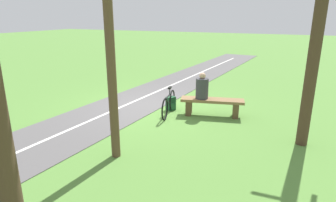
{
  "coord_description": "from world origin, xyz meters",
  "views": [
    {
      "loc": [
        -4.15,
        8.0,
        2.91
      ],
      "look_at": [
        -1.42,
        1.91,
        0.89
      ],
      "focal_mm": 30.65,
      "sensor_mm": 36.0,
      "label": 1
    }
  ],
  "objects_px": {
    "person_seated": "(202,88)",
    "tree_by_path": "(110,40)",
    "bench": "(212,104)",
    "tree_far_right": "(316,47)",
    "backpack": "(171,104)",
    "bicycle": "(169,104)"
  },
  "relations": [
    {
      "from": "person_seated",
      "to": "tree_by_path",
      "type": "xyz_separation_m",
      "value": [
        0.83,
        3.3,
        1.6
      ]
    },
    {
      "from": "bench",
      "to": "tree_by_path",
      "type": "height_order",
      "value": "tree_by_path"
    },
    {
      "from": "tree_far_right",
      "to": "tree_by_path",
      "type": "relative_size",
      "value": 0.9
    },
    {
      "from": "backpack",
      "to": "tree_by_path",
      "type": "distance_m",
      "value": 4.04
    },
    {
      "from": "bench",
      "to": "bicycle",
      "type": "relative_size",
      "value": 1.2
    },
    {
      "from": "backpack",
      "to": "tree_far_right",
      "type": "xyz_separation_m",
      "value": [
        -3.8,
        1.07,
        2.04
      ]
    },
    {
      "from": "tree_far_right",
      "to": "person_seated",
      "type": "bearing_deg",
      "value": -19.97
    },
    {
      "from": "bench",
      "to": "person_seated",
      "type": "height_order",
      "value": "person_seated"
    },
    {
      "from": "tree_by_path",
      "to": "tree_far_right",
      "type": "bearing_deg",
      "value": -147.53
    },
    {
      "from": "backpack",
      "to": "tree_by_path",
      "type": "height_order",
      "value": "tree_by_path"
    },
    {
      "from": "bench",
      "to": "person_seated",
      "type": "xyz_separation_m",
      "value": [
        0.31,
        0.07,
        0.49
      ]
    },
    {
      "from": "tree_by_path",
      "to": "bicycle",
      "type": "bearing_deg",
      "value": -88.37
    },
    {
      "from": "bicycle",
      "to": "tree_by_path",
      "type": "xyz_separation_m",
      "value": [
        -0.08,
        2.92,
        2.1
      ]
    },
    {
      "from": "person_seated",
      "to": "backpack",
      "type": "relative_size",
      "value": 1.82
    },
    {
      "from": "bicycle",
      "to": "tree_by_path",
      "type": "bearing_deg",
      "value": -8.99
    },
    {
      "from": "tree_by_path",
      "to": "backpack",
      "type": "bearing_deg",
      "value": -86.59
    },
    {
      "from": "bicycle",
      "to": "tree_far_right",
      "type": "height_order",
      "value": "tree_far_right"
    },
    {
      "from": "backpack",
      "to": "tree_by_path",
      "type": "relative_size",
      "value": 0.08
    },
    {
      "from": "bench",
      "to": "tree_by_path",
      "type": "distance_m",
      "value": 4.13
    },
    {
      "from": "person_seated",
      "to": "bicycle",
      "type": "bearing_deg",
      "value": 9.23
    },
    {
      "from": "backpack",
      "to": "bicycle",
      "type": "bearing_deg",
      "value": 104.95
    },
    {
      "from": "backpack",
      "to": "tree_far_right",
      "type": "distance_m",
      "value": 4.45
    }
  ]
}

